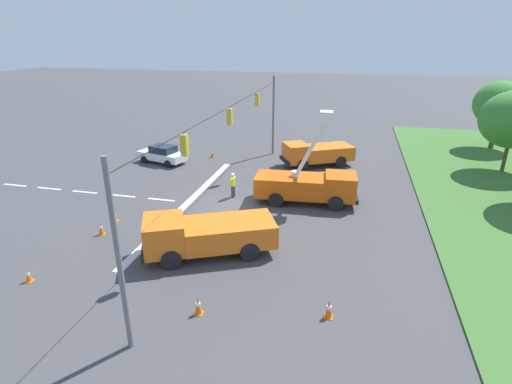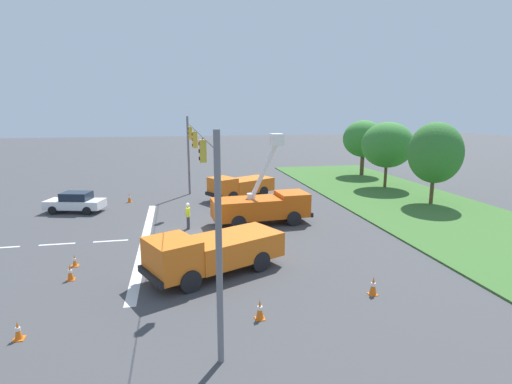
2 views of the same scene
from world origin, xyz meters
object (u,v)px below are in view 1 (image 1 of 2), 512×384
object	(u,v)px
tree_far_west	(500,104)
utility_truck_support_far	(316,153)
utility_truck_support_near	(206,234)
traffic_cone_near_bucket	(28,275)
traffic_cone_lane_edge_a	(115,217)
traffic_cone_foreground_left	(212,153)
traffic_cone_mid_right	(329,309)
traffic_cone_mid_left	(101,229)
utility_truck_bucket_lift	(308,184)
road_worker	(233,184)
sedan_white	(162,154)
traffic_cone_foreground_right	(198,305)

from	to	relation	value
tree_far_west	utility_truck_support_far	distance (m)	19.25
utility_truck_support_near	utility_truck_support_far	xyz separation A→B (m)	(-16.37, 3.95, -0.03)
traffic_cone_near_bucket	traffic_cone_lane_edge_a	distance (m)	6.65
utility_truck_support_near	utility_truck_support_far	world-z (taller)	utility_truck_support_near
tree_far_west	traffic_cone_foreground_left	world-z (taller)	tree_far_west
traffic_cone_mid_right	traffic_cone_lane_edge_a	distance (m)	14.49
tree_far_west	traffic_cone_foreground_left	size ratio (longest dim) A/B	8.28
traffic_cone_mid_left	tree_far_west	bearing A→B (deg)	133.38
tree_far_west	utility_truck_support_far	xyz separation A→B (m)	(9.57, -16.38, -3.28)
tree_far_west	traffic_cone_lane_edge_a	xyz separation A→B (m)	(23.64, -27.08, -4.12)
utility_truck_bucket_lift	road_worker	xyz separation A→B (m)	(0.27, -5.11, -0.31)
sedan_white	traffic_cone_mid_right	bearing A→B (deg)	41.88
traffic_cone_mid_right	traffic_cone_near_bucket	bearing A→B (deg)	-86.89
road_worker	traffic_cone_mid_right	size ratio (longest dim) A/B	2.17
utility_truck_bucket_lift	utility_truck_support_far	size ratio (longest dim) A/B	1.07
utility_truck_support_far	traffic_cone_foreground_right	size ratio (longest dim) A/B	8.15
traffic_cone_foreground_left	traffic_cone_lane_edge_a	bearing A→B (deg)	-4.68
traffic_cone_near_bucket	traffic_cone_lane_edge_a	xyz separation A→B (m)	(-6.64, 0.32, -0.05)
traffic_cone_mid_left	traffic_cone_near_bucket	world-z (taller)	traffic_cone_mid_left
traffic_cone_mid_right	traffic_cone_lane_edge_a	xyz separation A→B (m)	(-5.90, -13.23, -0.13)
sedan_white	road_worker	world-z (taller)	road_worker
tree_far_west	sedan_white	size ratio (longest dim) A/B	1.43
traffic_cone_foreground_left	traffic_cone_mid_left	world-z (taller)	traffic_cone_foreground_left
traffic_cone_lane_edge_a	traffic_cone_foreground_left	bearing A→B (deg)	175.32
utility_truck_bucket_lift	utility_truck_support_far	bearing A→B (deg)	-178.25
traffic_cone_near_bucket	tree_far_west	bearing A→B (deg)	137.87
utility_truck_bucket_lift	traffic_cone_mid_right	distance (m)	11.85
utility_truck_support_far	tree_far_west	bearing A→B (deg)	120.30
utility_truck_bucket_lift	sedan_white	xyz separation A→B (m)	(-5.98, -13.47, -0.52)
tree_far_west	traffic_cone_foreground_left	bearing A→B (deg)	-70.22
sedan_white	traffic_cone_mid_left	size ratio (longest dim) A/B	6.11
sedan_white	traffic_cone_mid_right	distance (m)	23.60
traffic_cone_foreground_right	traffic_cone_mid_right	bearing A→B (deg)	101.35
sedan_white	traffic_cone_near_bucket	bearing A→B (deg)	6.85
utility_truck_support_near	traffic_cone_mid_left	size ratio (longest dim) A/B	9.46
utility_truck_bucket_lift	traffic_cone_foreground_left	size ratio (longest dim) A/B	8.71
utility_truck_bucket_lift	utility_truck_support_far	distance (m)	8.39
utility_truck_support_near	utility_truck_support_far	size ratio (longest dim) A/B	1.11
utility_truck_bucket_lift	traffic_cone_foreground_left	bearing A→B (deg)	-131.45
tree_far_west	traffic_cone_foreground_right	xyz separation A→B (m)	(30.58, -18.99, -4.01)
traffic_cone_foreground_left	tree_far_west	bearing A→B (deg)	109.78
utility_truck_support_near	traffic_cone_lane_edge_a	xyz separation A→B (m)	(-2.30, -6.75, -0.86)
traffic_cone_foreground_right	traffic_cone_near_bucket	size ratio (longest dim) A/B	1.17
utility_truck_bucket_lift	traffic_cone_mid_right	world-z (taller)	utility_truck_bucket_lift
utility_truck_bucket_lift	traffic_cone_mid_right	xyz separation A→B (m)	(11.59, 2.28, -0.91)
traffic_cone_foreground_right	traffic_cone_lane_edge_a	distance (m)	10.65
utility_truck_bucket_lift	road_worker	distance (m)	5.12
traffic_cone_foreground_left	traffic_cone_mid_left	size ratio (longest dim) A/B	1.05
traffic_cone_mid_right	traffic_cone_foreground_left	bearing A→B (deg)	-149.20
traffic_cone_near_bucket	sedan_white	bearing A→B (deg)	-173.15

